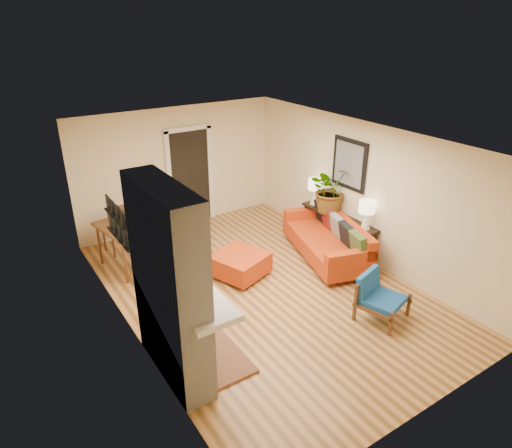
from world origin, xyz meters
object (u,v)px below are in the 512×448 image
object	(u,v)px
blue_chair	(378,294)
console_table	(338,223)
dining_table	(130,233)
ottoman	(240,264)
sofa	(330,239)
lamp_near	(367,212)
lamp_far	(315,188)
houseplant	(331,189)

from	to	relation	value
blue_chair	console_table	distance (m)	2.26
dining_table	ottoman	bearing A→B (deg)	-43.72
sofa	lamp_near	distance (m)	0.93
console_table	lamp_far	xyz separation A→B (m)	(0.00, 0.74, 0.49)
sofa	ottoman	world-z (taller)	sofa
blue_chair	houseplant	world-z (taller)	houseplant
blue_chair	lamp_near	size ratio (longest dim) A/B	1.57
ottoman	sofa	bearing A→B (deg)	-10.31
sofa	ottoman	size ratio (longest dim) A/B	2.20
ottoman	blue_chair	world-z (taller)	blue_chair
dining_table	lamp_near	xyz separation A→B (m)	(3.64, -2.28, 0.39)
sofa	blue_chair	size ratio (longest dim) A/B	2.78
sofa	lamp_far	xyz separation A→B (m)	(0.34, 0.90, 0.69)
blue_chair	houseplant	xyz separation A→B (m)	(1.00, 2.28, 0.81)
houseplant	blue_chair	bearing A→B (deg)	-113.70
lamp_far	dining_table	bearing A→B (deg)	166.97
lamp_far	lamp_near	bearing A→B (deg)	-90.00
ottoman	lamp_near	bearing A→B (deg)	-21.93
console_table	lamp_near	distance (m)	0.85
dining_table	lamp_near	size ratio (longest dim) A/B	3.63
blue_chair	dining_table	xyz separation A→B (m)	(-2.63, 3.59, 0.29)
sofa	dining_table	bearing A→B (deg)	152.11
console_table	lamp_far	distance (m)	0.89
ottoman	lamp_near	world-z (taller)	lamp_near
lamp_near	ottoman	bearing A→B (deg)	158.07
blue_chair	houseplant	distance (m)	2.62
lamp_near	lamp_far	xyz separation A→B (m)	(0.00, 1.44, 0.00)
lamp_far	console_table	bearing A→B (deg)	-90.00
dining_table	lamp_far	size ratio (longest dim) A/B	3.63
blue_chair	houseplant	size ratio (longest dim) A/B	0.89
ottoman	lamp_far	distance (m)	2.38
houseplant	dining_table	bearing A→B (deg)	160.10
console_table	sofa	bearing A→B (deg)	-154.42
console_table	houseplant	bearing A→B (deg)	92.12
ottoman	houseplant	size ratio (longest dim) A/B	1.12
blue_chair	dining_table	world-z (taller)	dining_table
sofa	ottoman	xyz separation A→B (m)	(-1.82, 0.33, -0.13)
blue_chair	dining_table	bearing A→B (deg)	126.19
sofa	dining_table	distance (m)	3.75
ottoman	blue_chair	xyz separation A→B (m)	(1.15, -2.18, 0.14)
blue_chair	lamp_far	world-z (taller)	lamp_far
sofa	console_table	distance (m)	0.43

